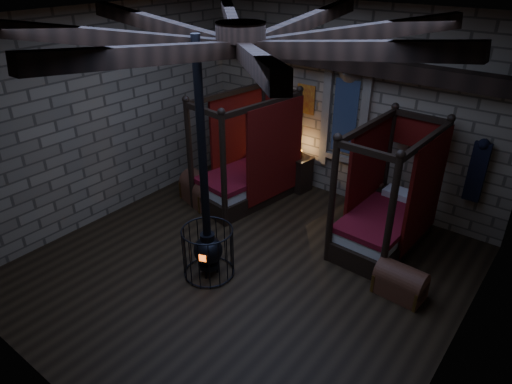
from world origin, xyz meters
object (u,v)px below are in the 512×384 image
Objects in this scene: trunk_right at (400,282)px; stove at (208,246)px; bed_right at (386,217)px; bed_left at (249,174)px; trunk_left at (200,190)px.

stove reaches higher than trunk_right.
trunk_right is (0.85, -1.26, -0.32)m from bed_right.
trunk_right is (4.04, -1.11, -0.34)m from bed_left.
bed_left is at bearing 64.63° from trunk_left.
bed_right is at bearing 30.27° from trunk_left.
bed_right is (3.19, 0.15, -0.01)m from bed_left.
bed_right is 4.06m from trunk_left.
trunk_left is at bearing 116.83° from stove.
bed_right is at bearing 33.82° from stove.
bed_left is 2.87m from stove.
bed_left reaches higher than trunk_right.
bed_right is 2.23× the size of trunk_left.
trunk_right is 3.25m from stove.
trunk_left is (-0.73, -0.83, -0.29)m from bed_left.
bed_left is 3.20m from bed_right.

